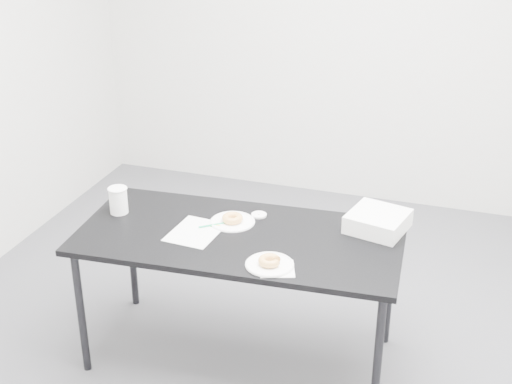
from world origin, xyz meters
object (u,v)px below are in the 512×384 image
(table, at_px, (239,244))
(donut_near, at_px, (270,261))
(coffee_cup, at_px, (118,200))
(plate_far, at_px, (232,222))
(donut_far, at_px, (232,218))
(plate_near, at_px, (270,265))
(bakery_box, at_px, (378,221))
(scorecard, at_px, (195,232))
(pen, at_px, (212,225))

(table, bearing_deg, donut_near, -49.28)
(donut_near, bearing_deg, coffee_cup, 163.54)
(plate_far, xyz_separation_m, donut_far, (0.00, 0.00, 0.02))
(table, distance_m, plate_near, 0.34)
(donut_near, bearing_deg, bakery_box, 51.23)
(plate_far, bearing_deg, bakery_box, 12.49)
(donut_far, distance_m, bakery_box, 0.74)
(table, height_order, plate_near, plate_near)
(table, distance_m, scorecard, 0.23)
(coffee_cup, height_order, bakery_box, coffee_cup)
(pen, bearing_deg, coffee_cup, 142.39)
(donut_far, bearing_deg, scorecard, -131.85)
(scorecard, bearing_deg, donut_near, -18.83)
(bakery_box, bearing_deg, scorecard, -146.68)
(bakery_box, bearing_deg, plate_near, -115.64)
(donut_near, bearing_deg, plate_near, 0.00)
(table, bearing_deg, scorecard, -172.47)
(pen, xyz_separation_m, plate_near, (0.40, -0.28, -0.00))
(coffee_cup, bearing_deg, pen, 0.80)
(table, bearing_deg, donut_far, 120.30)
(donut_near, relative_size, bakery_box, 0.39)
(pen, relative_size, donut_near, 1.29)
(plate_far, distance_m, coffee_cup, 0.62)
(pen, bearing_deg, bakery_box, -22.29)
(scorecard, xyz_separation_m, plate_near, (0.45, -0.20, 0.00))
(table, height_order, scorecard, scorecard)
(scorecard, bearing_deg, plate_near, -18.83)
(table, bearing_deg, bakery_box, 19.34)
(scorecard, height_order, donut_near, donut_near)
(table, bearing_deg, plate_far, 120.30)
(donut_far, relative_size, bakery_box, 0.40)
(pen, xyz_separation_m, donut_far, (0.09, 0.07, 0.02))
(plate_far, bearing_deg, coffee_cup, -172.42)
(donut_near, distance_m, coffee_cup, 0.96)
(table, distance_m, donut_near, 0.34)
(plate_near, xyz_separation_m, coffee_cup, (-0.92, 0.27, 0.07))
(donut_far, bearing_deg, coffee_cup, -172.42)
(table, height_order, bakery_box, bakery_box)
(donut_far, bearing_deg, donut_near, -48.64)
(table, relative_size, donut_near, 15.70)
(plate_far, relative_size, coffee_cup, 1.61)
(pen, relative_size, coffee_cup, 0.95)
(scorecard, xyz_separation_m, pen, (0.05, 0.08, 0.01))
(scorecard, relative_size, pen, 2.15)
(donut_near, height_order, plate_far, donut_near)
(plate_near, bearing_deg, pen, 144.88)
(table, xyz_separation_m, pen, (-0.16, 0.04, 0.06))
(table, height_order, coffee_cup, coffee_cup)
(table, relative_size, bakery_box, 6.08)
(scorecard, distance_m, coffee_cup, 0.48)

